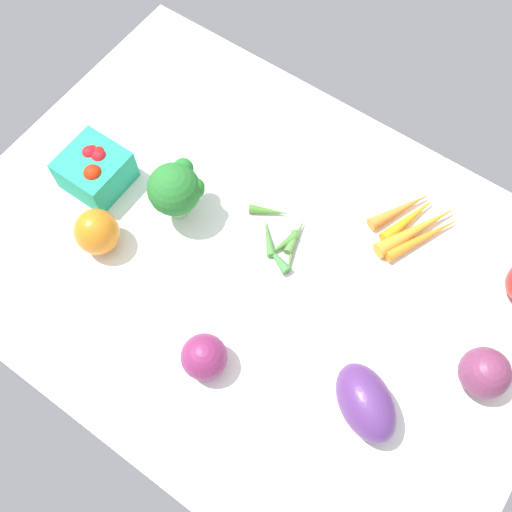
# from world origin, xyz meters

# --- Properties ---
(tablecloth) EXTENTS (1.04, 0.76, 0.02)m
(tablecloth) POSITION_xyz_m (0.00, 0.00, 0.01)
(tablecloth) COLOR white
(tablecloth) RESTS_ON ground
(eggplant) EXTENTS (0.15, 0.13, 0.08)m
(eggplant) POSITION_xyz_m (-0.28, 0.11, 0.06)
(eggplant) COLOR #552D70
(eggplant) RESTS_ON tablecloth
(broccoli_head) EXTENTS (0.09, 0.10, 0.12)m
(broccoli_head) POSITION_xyz_m (0.17, -0.00, 0.10)
(broccoli_head) COLOR #97C789
(broccoli_head) RESTS_ON tablecloth
(red_onion_center) EXTENTS (0.07, 0.07, 0.07)m
(red_onion_center) POSITION_xyz_m (-0.04, 0.19, 0.06)
(red_onion_center) COLOR #7E2557
(red_onion_center) RESTS_ON tablecloth
(berry_basket) EXTENTS (0.11, 0.11, 0.08)m
(berry_basket) POSITION_xyz_m (0.33, 0.03, 0.06)
(berry_basket) COLOR #24A17B
(berry_basket) RESTS_ON tablecloth
(carrot_bunch) EXTENTS (0.15, 0.17, 0.03)m
(carrot_bunch) POSITION_xyz_m (-0.19, -0.21, 0.03)
(carrot_bunch) COLOR orange
(carrot_bunch) RESTS_ON tablecloth
(okra_pile) EXTENTS (0.14, 0.11, 0.02)m
(okra_pile) POSITION_xyz_m (-0.01, -0.05, 0.03)
(okra_pile) COLOR #53833E
(okra_pile) RESTS_ON tablecloth
(red_onion_near_basket) EXTENTS (0.08, 0.08, 0.08)m
(red_onion_near_basket) POSITION_xyz_m (-0.40, -0.03, 0.06)
(red_onion_near_basket) COLOR #722F52
(red_onion_near_basket) RESTS_ON tablecloth
(bell_pepper_orange) EXTENTS (0.10, 0.10, 0.09)m
(bell_pepper_orange) POSITION_xyz_m (0.24, 0.13, 0.06)
(bell_pepper_orange) COLOR orange
(bell_pepper_orange) RESTS_ON tablecloth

